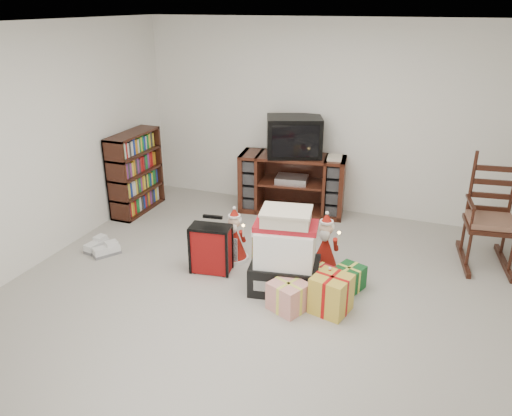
{
  "coord_description": "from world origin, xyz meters",
  "views": [
    {
      "loc": [
        1.46,
        -3.85,
        2.67
      ],
      "look_at": [
        -0.24,
        0.6,
        0.69
      ],
      "focal_mm": 35.0,
      "sensor_mm": 36.0,
      "label": 1
    }
  ],
  "objects_px": {
    "gift_pile": "(285,256)",
    "crt_television": "(294,136)",
    "bookshelf": "(136,174)",
    "teddy_bear": "(329,290)",
    "santa_figurine": "(325,249)",
    "mrs_claus_figurine": "(235,240)",
    "sneaker_pair": "(102,248)",
    "tv_stand": "(292,184)",
    "red_suitcase": "(211,249)",
    "rocking_chair": "(489,225)",
    "gift_cluster": "(323,290)"
  },
  "relations": [
    {
      "from": "sneaker_pair",
      "to": "gift_pile",
      "type": "bearing_deg",
      "value": 18.99
    },
    {
      "from": "sneaker_pair",
      "to": "crt_television",
      "type": "height_order",
      "value": "crt_television"
    },
    {
      "from": "bookshelf",
      "to": "santa_figurine",
      "type": "height_order",
      "value": "bookshelf"
    },
    {
      "from": "tv_stand",
      "to": "gift_cluster",
      "type": "bearing_deg",
      "value": -73.09
    },
    {
      "from": "sneaker_pair",
      "to": "teddy_bear",
      "type": "bearing_deg",
      "value": 16.89
    },
    {
      "from": "bookshelf",
      "to": "santa_figurine",
      "type": "relative_size",
      "value": 1.64
    },
    {
      "from": "teddy_bear",
      "to": "mrs_claus_figurine",
      "type": "bearing_deg",
      "value": 157.65
    },
    {
      "from": "rocking_chair",
      "to": "crt_television",
      "type": "xyz_separation_m",
      "value": [
        -2.41,
        0.59,
        0.62
      ]
    },
    {
      "from": "crt_television",
      "to": "sneaker_pair",
      "type": "bearing_deg",
      "value": -151.63
    },
    {
      "from": "bookshelf",
      "to": "gift_cluster",
      "type": "bearing_deg",
      "value": -24.6
    },
    {
      "from": "crt_television",
      "to": "red_suitcase",
      "type": "bearing_deg",
      "value": -120.3
    },
    {
      "from": "rocking_chair",
      "to": "sneaker_pair",
      "type": "height_order",
      "value": "rocking_chair"
    },
    {
      "from": "teddy_bear",
      "to": "crt_television",
      "type": "height_order",
      "value": "crt_television"
    },
    {
      "from": "rocking_chair",
      "to": "crt_television",
      "type": "relative_size",
      "value": 1.52
    },
    {
      "from": "red_suitcase",
      "to": "gift_cluster",
      "type": "height_order",
      "value": "red_suitcase"
    },
    {
      "from": "bookshelf",
      "to": "teddy_bear",
      "type": "height_order",
      "value": "bookshelf"
    },
    {
      "from": "tv_stand",
      "to": "gift_pile",
      "type": "height_order",
      "value": "gift_pile"
    },
    {
      "from": "santa_figurine",
      "to": "mrs_claus_figurine",
      "type": "height_order",
      "value": "santa_figurine"
    },
    {
      "from": "bookshelf",
      "to": "gift_pile",
      "type": "height_order",
      "value": "bookshelf"
    },
    {
      "from": "red_suitcase",
      "to": "rocking_chair",
      "type": "bearing_deg",
      "value": 17.32
    },
    {
      "from": "gift_pile",
      "to": "sneaker_pair",
      "type": "relative_size",
      "value": 2.0
    },
    {
      "from": "mrs_claus_figurine",
      "to": "crt_television",
      "type": "distance_m",
      "value": 1.76
    },
    {
      "from": "tv_stand",
      "to": "crt_television",
      "type": "distance_m",
      "value": 0.65
    },
    {
      "from": "tv_stand",
      "to": "sneaker_pair",
      "type": "xyz_separation_m",
      "value": [
        -1.67,
        -1.95,
        -0.34
      ]
    },
    {
      "from": "rocking_chair",
      "to": "sneaker_pair",
      "type": "relative_size",
      "value": 2.99
    },
    {
      "from": "tv_stand",
      "to": "gift_pile",
      "type": "xyz_separation_m",
      "value": [
        0.53,
        -1.95,
        -0.03
      ]
    },
    {
      "from": "red_suitcase",
      "to": "bookshelf",
      "type": "bearing_deg",
      "value": 136.87
    },
    {
      "from": "rocking_chair",
      "to": "mrs_claus_figurine",
      "type": "bearing_deg",
      "value": -167.31
    },
    {
      "from": "sneaker_pair",
      "to": "tv_stand",
      "type": "bearing_deg",
      "value": 68.33
    },
    {
      "from": "gift_pile",
      "to": "santa_figurine",
      "type": "bearing_deg",
      "value": 51.51
    },
    {
      "from": "tv_stand",
      "to": "bookshelf",
      "type": "bearing_deg",
      "value": -167.96
    },
    {
      "from": "bookshelf",
      "to": "sneaker_pair",
      "type": "distance_m",
      "value": 1.36
    },
    {
      "from": "mrs_claus_figurine",
      "to": "gift_cluster",
      "type": "distance_m",
      "value": 1.23
    },
    {
      "from": "teddy_bear",
      "to": "santa_figurine",
      "type": "distance_m",
      "value": 0.65
    },
    {
      "from": "red_suitcase",
      "to": "crt_television",
      "type": "distance_m",
      "value": 2.06
    },
    {
      "from": "gift_pile",
      "to": "gift_cluster",
      "type": "bearing_deg",
      "value": -24.74
    },
    {
      "from": "gift_pile",
      "to": "crt_television",
      "type": "height_order",
      "value": "crt_television"
    },
    {
      "from": "gift_pile",
      "to": "santa_figurine",
      "type": "xyz_separation_m",
      "value": [
        0.28,
        0.51,
        -0.11
      ]
    },
    {
      "from": "mrs_claus_figurine",
      "to": "sneaker_pair",
      "type": "xyz_separation_m",
      "value": [
        -1.49,
        -0.39,
        -0.19
      ]
    },
    {
      "from": "santa_figurine",
      "to": "mrs_claus_figurine",
      "type": "bearing_deg",
      "value": -172.75
    },
    {
      "from": "rocking_chair",
      "to": "crt_television",
      "type": "distance_m",
      "value": 2.55
    },
    {
      "from": "teddy_bear",
      "to": "gift_cluster",
      "type": "distance_m",
      "value": 0.05
    },
    {
      "from": "crt_television",
      "to": "tv_stand",
      "type": "bearing_deg",
      "value": 144.75
    },
    {
      "from": "santa_figurine",
      "to": "sneaker_pair",
      "type": "xyz_separation_m",
      "value": [
        -2.48,
        -0.52,
        -0.2
      ]
    },
    {
      "from": "teddy_bear",
      "to": "santa_figurine",
      "type": "relative_size",
      "value": 0.51
    },
    {
      "from": "bookshelf",
      "to": "rocking_chair",
      "type": "bearing_deg",
      "value": 1.64
    },
    {
      "from": "red_suitcase",
      "to": "tv_stand",
      "type": "bearing_deg",
      "value": 72.69
    },
    {
      "from": "gift_pile",
      "to": "teddy_bear",
      "type": "distance_m",
      "value": 0.53
    },
    {
      "from": "mrs_claus_figurine",
      "to": "sneaker_pair",
      "type": "distance_m",
      "value": 1.56
    },
    {
      "from": "teddy_bear",
      "to": "mrs_claus_figurine",
      "type": "height_order",
      "value": "mrs_claus_figurine"
    }
  ]
}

